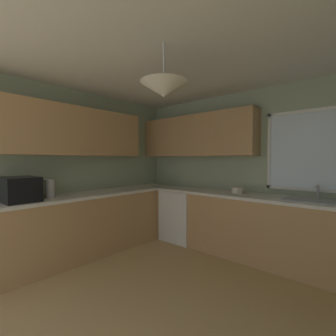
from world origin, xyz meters
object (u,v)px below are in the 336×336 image
(kettle, at_px, (50,189))
(sink_assembly, at_px, (316,200))
(dishwasher, at_px, (183,215))
(microwave, at_px, (19,189))
(bowl, at_px, (237,190))

(kettle, distance_m, sink_assembly, 3.30)
(dishwasher, distance_m, kettle, 2.16)
(kettle, height_order, sink_assembly, kettle)
(dishwasher, xyz_separation_m, microwave, (-0.66, -2.31, 0.61))
(microwave, relative_size, kettle, 1.98)
(kettle, bearing_deg, microwave, -93.35)
(sink_assembly, distance_m, bowl, 0.99)
(microwave, relative_size, bowl, 2.87)
(kettle, relative_size, bowl, 1.45)
(kettle, bearing_deg, dishwasher, 72.02)
(kettle, bearing_deg, bowl, 50.88)
(dishwasher, relative_size, sink_assembly, 1.33)
(dishwasher, bearing_deg, kettle, -107.98)
(kettle, height_order, bowl, kettle)
(microwave, xyz_separation_m, sink_assembly, (2.64, 2.35, -0.13))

